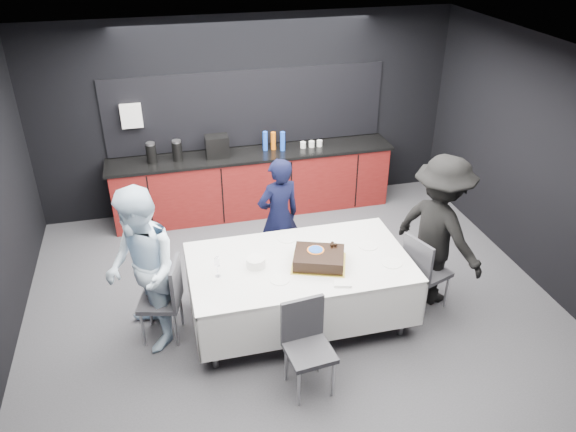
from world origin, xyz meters
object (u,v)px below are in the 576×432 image
object	(u,v)px
chair_near	(306,340)
person_left	(142,271)
chair_left	(167,295)
cake_assembly	(319,258)
person_right	(439,231)
party_table	(299,272)
champagne_flute	(217,263)
plate_stack	(256,262)
chair_right	(423,268)
person_center	(279,217)

from	to	relation	value
chair_near	person_left	bearing A→B (deg)	145.43
chair_left	chair_near	world-z (taller)	same
cake_assembly	chair_near	size ratio (longest dim) A/B	0.73
person_right	party_table	bearing A→B (deg)	68.32
champagne_flute	person_right	world-z (taller)	person_right
cake_assembly	plate_stack	bearing A→B (deg)	169.77
party_table	person_left	distance (m)	1.62
person_left	party_table	bearing A→B (deg)	74.19
champagne_flute	chair_right	bearing A→B (deg)	-1.37
person_center	person_left	size ratio (longest dim) A/B	0.86
plate_stack	person_center	world-z (taller)	person_center
chair_right	plate_stack	bearing A→B (deg)	175.88
person_center	party_table	bearing A→B (deg)	74.57
cake_assembly	plate_stack	world-z (taller)	cake_assembly
chair_right	person_center	world-z (taller)	person_center
chair_near	person_left	size ratio (longest dim) A/B	0.52
plate_stack	champagne_flute	size ratio (longest dim) A/B	0.89
cake_assembly	person_center	distance (m)	1.11
cake_assembly	chair_left	distance (m)	1.62
chair_right	person_center	bearing A→B (deg)	141.25
party_table	chair_left	world-z (taller)	chair_left
plate_stack	chair_near	world-z (taller)	chair_near
champagne_flute	chair_left	size ratio (longest dim) A/B	0.24
chair_left	person_left	bearing A→B (deg)	-174.10
chair_left	person_right	size ratio (longest dim) A/B	0.52
chair_left	person_left	size ratio (longest dim) A/B	0.52
cake_assembly	person_right	bearing A→B (deg)	5.46
champagne_flute	chair_left	distance (m)	0.68
cake_assembly	chair_left	world-z (taller)	cake_assembly
cake_assembly	person_center	size ratio (longest dim) A/B	0.44
person_center	person_right	world-z (taller)	person_right
chair_near	person_center	bearing A→B (deg)	84.42
plate_stack	person_left	xyz separation A→B (m)	(-1.14, 0.04, 0.06)
chair_near	person_left	distance (m)	1.77
person_left	chair_near	bearing A→B (deg)	41.86
cake_assembly	person_center	world-z (taller)	person_center
person_center	person_left	bearing A→B (deg)	15.05
cake_assembly	person_right	xyz separation A→B (m)	(1.43, 0.14, 0.04)
chair_right	person_right	xyz separation A→B (m)	(0.22, 0.15, 0.36)
person_left	person_right	size ratio (longest dim) A/B	1.00
chair_near	person_center	world-z (taller)	person_center
champagne_flute	chair_near	xyz separation A→B (m)	(0.69, -0.86, -0.40)
champagne_flute	person_left	bearing A→B (deg)	170.43
plate_stack	cake_assembly	bearing A→B (deg)	-10.23
chair_right	person_left	world-z (taller)	person_left
chair_near	party_table	bearing A→B (deg)	79.02
cake_assembly	chair_near	xyz separation A→B (m)	(-0.36, -0.82, -0.31)
cake_assembly	champagne_flute	distance (m)	1.06
plate_stack	chair_right	size ratio (longest dim) A/B	0.22
person_right	champagne_flute	bearing A→B (deg)	69.25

